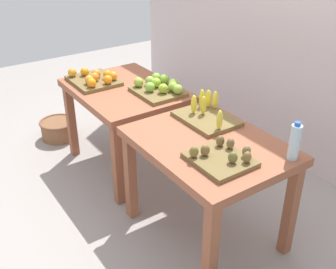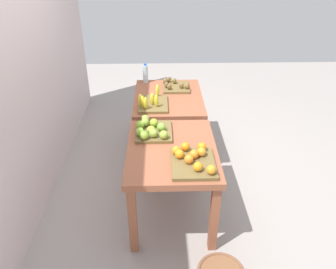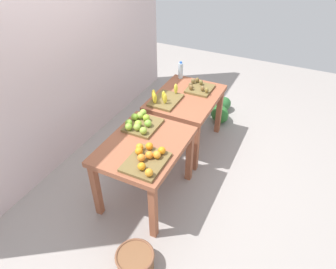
# 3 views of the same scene
# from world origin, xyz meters

# --- Properties ---
(ground_plane) EXTENTS (8.00, 8.00, 0.00)m
(ground_plane) POSITION_xyz_m (0.00, 0.00, 0.00)
(ground_plane) COLOR #9C948F
(back_wall) EXTENTS (4.40, 0.12, 3.00)m
(back_wall) POSITION_xyz_m (0.00, 1.35, 1.50)
(back_wall) COLOR beige
(back_wall) RESTS_ON ground_plane
(display_table_left) EXTENTS (1.04, 0.80, 0.76)m
(display_table_left) POSITION_xyz_m (-0.56, 0.00, 0.65)
(display_table_left) COLOR #975439
(display_table_left) RESTS_ON ground_plane
(display_table_right) EXTENTS (1.04, 0.80, 0.76)m
(display_table_right) POSITION_xyz_m (0.56, 0.00, 0.65)
(display_table_right) COLOR #975439
(display_table_right) RESTS_ON ground_plane
(orange_bin) EXTENTS (0.45, 0.36, 0.11)m
(orange_bin) POSITION_xyz_m (-0.80, -0.16, 0.80)
(orange_bin) COLOR brown
(orange_bin) RESTS_ON display_table_left
(apple_bin) EXTENTS (0.41, 0.35, 0.11)m
(apple_bin) POSITION_xyz_m (-0.31, 0.18, 0.81)
(apple_bin) COLOR brown
(apple_bin) RESTS_ON display_table_left
(banana_crate) EXTENTS (0.44, 0.33, 0.17)m
(banana_crate) POSITION_xyz_m (0.30, 0.19, 0.80)
(banana_crate) COLOR brown
(banana_crate) RESTS_ON display_table_right
(kiwi_bin) EXTENTS (0.36, 0.32, 0.10)m
(kiwi_bin) POSITION_xyz_m (0.79, -0.09, 0.79)
(kiwi_bin) COLOR brown
(kiwi_bin) RESTS_ON display_table_right
(water_bottle) EXTENTS (0.07, 0.07, 0.25)m
(water_bottle) POSITION_xyz_m (1.01, 0.28, 0.88)
(water_bottle) COLOR silver
(water_bottle) RESTS_ON display_table_right
(watermelon_pile) EXTENTS (0.73, 0.45, 0.26)m
(watermelon_pile) POSITION_xyz_m (1.44, -0.26, 0.13)
(watermelon_pile) COLOR #2C6931
(watermelon_pile) RESTS_ON ground_plane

